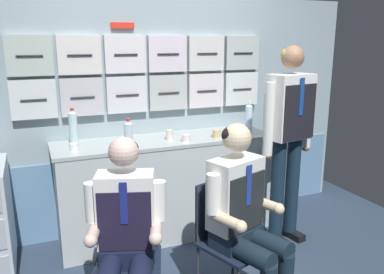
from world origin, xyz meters
The scene contains 14 objects.
galley_bulkhead centered at (0.00, 1.37, 1.08)m, with size 4.20×0.14×2.15m.
galley_counter centered at (0.06, 1.09, 0.45)m, with size 1.94×0.53×0.90m.
folding_chair_left centered at (-0.52, 0.11, 0.51)m, with size 0.51×0.51×0.83m.
crew_member_left centered at (-0.57, -0.04, 0.66)m, with size 0.51×0.64×1.21m.
folding_chair_right centered at (0.14, 0.06, 0.51)m, with size 0.51×0.51×0.83m.
crew_member_right centered at (0.19, -0.09, 0.68)m, with size 0.53×0.67×1.25m.
crew_member_standing centered at (0.99, 0.58, 1.03)m, with size 0.53×0.32×1.71m.
water_bottle_clear centered at (-0.29, 0.97, 1.01)m, with size 0.08×0.08×0.23m.
sparkling_bottle_green centered at (-0.71, 1.14, 1.05)m, with size 0.07×0.07×0.31m.
water_bottle_blue_cap centered at (0.87, 1.03, 1.04)m, with size 0.07×0.07×0.29m.
coffee_cup_spare centered at (0.09, 1.05, 0.95)m, with size 0.06×0.06×0.09m.
paper_cup_tan centered at (0.20, 0.93, 0.94)m, with size 0.07×0.07×0.06m.
paper_cup_blue centered at (-0.72, 0.98, 0.94)m, with size 0.07×0.07×0.06m.
coffee_cup_white centered at (0.50, 0.96, 0.94)m, with size 0.07×0.07×0.07m.
Camera 1 is at (-1.01, -2.10, 1.74)m, focal length 36.79 mm.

